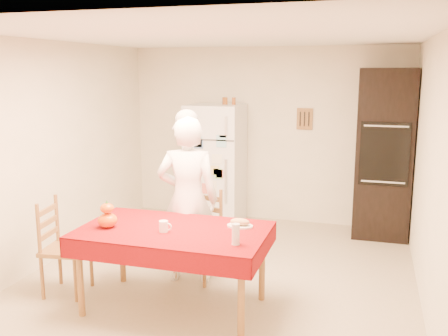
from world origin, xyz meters
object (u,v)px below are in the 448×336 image
at_px(coffee_mug, 164,226).
at_px(oven_cabinet, 384,154).
at_px(refrigerator, 216,164).
at_px(chair_far, 201,230).
at_px(pumpkin_lower, 108,220).
at_px(bread_plate, 240,226).
at_px(seated_woman, 188,200).
at_px(dining_table, 174,236).
at_px(chair_left, 60,243).
at_px(wine_glass, 236,234).

bearing_deg(coffee_mug, oven_cabinet, 56.13).
relative_size(refrigerator, chair_far, 1.79).
bearing_deg(pumpkin_lower, bread_plate, 17.07).
relative_size(oven_cabinet, chair_far, 2.32).
distance_m(coffee_mug, pumpkin_lower, 0.54).
bearing_deg(bread_plate, seated_woman, 148.32).
xyz_separation_m(oven_cabinet, seated_woman, (-1.94, -2.07, -0.23)).
relative_size(refrigerator, pumpkin_lower, 9.53).
distance_m(dining_table, pumpkin_lower, 0.62).
height_order(refrigerator, pumpkin_lower, refrigerator).
bearing_deg(chair_far, chair_left, -134.47).
bearing_deg(refrigerator, pumpkin_lower, -93.03).
height_order(dining_table, pumpkin_lower, pumpkin_lower).
bearing_deg(chair_far, pumpkin_lower, -111.25).
xyz_separation_m(chair_left, coffee_mug, (1.15, -0.08, 0.30)).
distance_m(dining_table, chair_far, 0.78).
xyz_separation_m(pumpkin_lower, bread_plate, (1.15, 0.35, -0.06)).
distance_m(refrigerator, chair_far, 1.99).
bearing_deg(bread_plate, chair_far, 136.82).
bearing_deg(wine_glass, chair_left, 173.48).
height_order(seated_woman, coffee_mug, seated_woman).
height_order(oven_cabinet, pumpkin_lower, oven_cabinet).
height_order(oven_cabinet, coffee_mug, oven_cabinet).
bearing_deg(seated_woman, refrigerator, -92.25).
distance_m(seated_woman, coffee_mug, 0.74).
relative_size(refrigerator, oven_cabinet, 0.77).
height_order(dining_table, chair_far, chair_far).
bearing_deg(pumpkin_lower, refrigerator, 86.97).
bearing_deg(coffee_mug, chair_far, 86.61).
distance_m(oven_cabinet, wine_glass, 3.18).
bearing_deg(wine_glass, coffee_mug, 169.50).
xyz_separation_m(chair_left, pumpkin_lower, (0.60, -0.11, 0.32)).
bearing_deg(chair_left, chair_far, -64.76).
relative_size(chair_far, seated_woman, 0.55).
distance_m(refrigerator, seated_woman, 2.05).
height_order(chair_far, bread_plate, chair_far).
bearing_deg(coffee_mug, dining_table, 62.54).
bearing_deg(pumpkin_lower, dining_table, 11.93).
distance_m(oven_cabinet, chair_far, 2.75).
xyz_separation_m(chair_far, coffee_mug, (-0.05, -0.86, 0.30)).
relative_size(oven_cabinet, wine_glass, 12.50).
bearing_deg(chair_far, bread_plate, -30.59).
height_order(refrigerator, chair_left, refrigerator).
distance_m(seated_woman, wine_glass, 1.15).
bearing_deg(coffee_mug, bread_plate, 28.16).
relative_size(oven_cabinet, bread_plate, 9.17).
height_order(oven_cabinet, dining_table, oven_cabinet).
xyz_separation_m(chair_far, pumpkin_lower, (-0.59, -0.88, 0.32)).
xyz_separation_m(refrigerator, oven_cabinet, (2.28, 0.05, 0.25)).
relative_size(wine_glass, bread_plate, 0.73).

